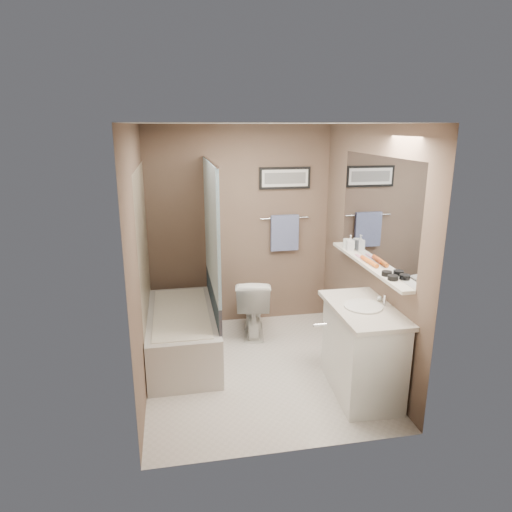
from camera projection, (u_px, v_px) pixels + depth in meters
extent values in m
plane|color=silver|center=(259.00, 368.00, 4.65)|extent=(2.50, 2.50, 0.00)
cube|color=white|center=(259.00, 126.00, 3.99)|extent=(2.20, 2.50, 0.04)
cube|color=brown|center=(240.00, 228.00, 5.48)|extent=(2.20, 0.04, 2.40)
cube|color=brown|center=(292.00, 303.00, 3.15)|extent=(2.20, 0.04, 2.40)
cube|color=brown|center=(142.00, 261.00, 4.12)|extent=(0.04, 2.50, 2.40)
cube|color=brown|center=(366.00, 250.00, 4.50)|extent=(0.04, 2.50, 2.40)
cube|color=tan|center=(145.00, 266.00, 4.65)|extent=(0.02, 1.55, 2.00)
cylinder|color=silver|center=(210.00, 161.00, 4.48)|extent=(0.02, 1.55, 0.02)
cube|color=white|center=(211.00, 225.00, 4.66)|extent=(0.03, 1.45, 1.28)
cube|color=#293D4D|center=(213.00, 300.00, 4.89)|extent=(0.03, 1.45, 0.36)
cube|color=silver|center=(377.00, 210.00, 4.25)|extent=(0.02, 1.60, 1.00)
cube|color=silver|center=(367.00, 264.00, 4.38)|extent=(0.12, 1.60, 0.03)
cylinder|color=silver|center=(285.00, 218.00, 5.53)|extent=(0.60, 0.02, 0.02)
cube|color=#8C9BCC|center=(285.00, 233.00, 5.56)|extent=(0.34, 0.05, 0.44)
cube|color=black|center=(285.00, 178.00, 5.41)|extent=(0.62, 0.02, 0.26)
cube|color=white|center=(285.00, 178.00, 5.40)|extent=(0.56, 0.00, 0.20)
cube|color=#595959|center=(285.00, 178.00, 5.40)|extent=(0.50, 0.00, 0.13)
cube|color=silver|center=(366.00, 324.00, 3.29)|extent=(0.80, 0.02, 2.00)
cylinder|color=silver|center=(320.00, 325.00, 3.28)|extent=(0.10, 0.02, 0.02)
cube|color=silver|center=(182.00, 334.00, 4.83)|extent=(0.72, 1.51, 0.50)
cube|color=white|center=(181.00, 313.00, 4.76)|extent=(0.56, 1.36, 0.02)
imported|color=white|center=(253.00, 305.00, 5.35)|extent=(0.50, 0.74, 0.70)
cube|color=white|center=(362.00, 352.00, 4.15)|extent=(0.55, 0.93, 0.80)
cube|color=beige|center=(364.00, 309.00, 4.03)|extent=(0.54, 0.96, 0.04)
cylinder|color=silver|center=(363.00, 306.00, 4.02)|extent=(0.34, 0.34, 0.01)
cylinder|color=silver|center=(385.00, 300.00, 4.04)|extent=(0.02, 0.02, 0.10)
sphere|color=silver|center=(380.00, 298.00, 4.14)|extent=(0.05, 0.05, 0.05)
cylinder|color=black|center=(393.00, 278.00, 3.88)|extent=(0.09, 0.09, 0.04)
cylinder|color=black|center=(387.00, 274.00, 3.99)|extent=(0.09, 0.09, 0.04)
cylinder|color=orange|center=(371.00, 263.00, 4.29)|extent=(0.05, 0.22, 0.04)
cylinder|color=#DD561F|center=(367.00, 260.00, 4.38)|extent=(0.05, 0.22, 0.04)
cube|color=pink|center=(359.00, 257.00, 4.56)|extent=(0.03, 0.16, 0.01)
cylinder|color=silver|center=(347.00, 244.00, 4.88)|extent=(0.08, 0.08, 0.10)
imported|color=#999999|center=(350.00, 243.00, 4.78)|extent=(0.08, 0.08, 0.16)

